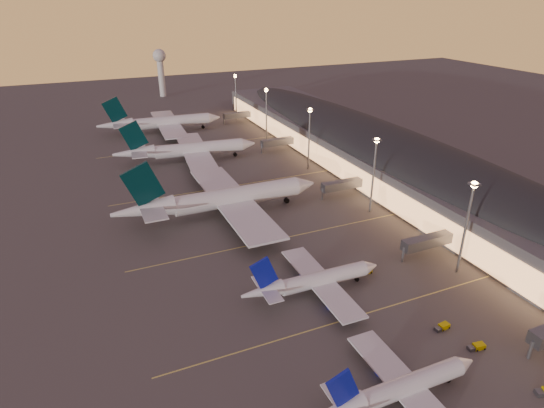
{
  "coord_description": "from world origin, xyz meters",
  "views": [
    {
      "loc": [
        -49.7,
        -73.74,
        67.05
      ],
      "look_at": [
        2.0,
        45.0,
        7.0
      ],
      "focal_mm": 30.0,
      "sensor_mm": 36.0,
      "label": 1
    }
  ],
  "objects_px": {
    "airliner_narrow_north": "(313,281)",
    "baggage_tug_d": "(442,327)",
    "baggage_tug_c": "(365,271)",
    "airliner_narrow_south": "(399,389)",
    "airliner_wide_mid": "(187,150)",
    "radar_tower": "(160,65)",
    "baggage_tug_b": "(477,347)",
    "airliner_wide_far": "(161,123)",
    "airliner_wide_near": "(221,199)"
  },
  "relations": [
    {
      "from": "airliner_wide_far",
      "to": "baggage_tug_d",
      "type": "height_order",
      "value": "airliner_wide_far"
    },
    {
      "from": "airliner_wide_mid",
      "to": "baggage_tug_d",
      "type": "relative_size",
      "value": 16.31
    },
    {
      "from": "airliner_narrow_north",
      "to": "airliner_wide_far",
      "type": "distance_m",
      "value": 158.53
    },
    {
      "from": "airliner_wide_mid",
      "to": "radar_tower",
      "type": "relative_size",
      "value": 1.9
    },
    {
      "from": "airliner_narrow_south",
      "to": "baggage_tug_c",
      "type": "relative_size",
      "value": 8.08
    },
    {
      "from": "airliner_wide_mid",
      "to": "baggage_tug_d",
      "type": "bearing_deg",
      "value": -73.7
    },
    {
      "from": "airliner_narrow_south",
      "to": "baggage_tug_c",
      "type": "distance_m",
      "value": 41.97
    },
    {
      "from": "airliner_wide_near",
      "to": "radar_tower",
      "type": "xyz_separation_m",
      "value": [
        20.82,
        202.36,
        16.17
      ]
    },
    {
      "from": "airliner_wide_far",
      "to": "airliner_narrow_north",
      "type": "bearing_deg",
      "value": -84.69
    },
    {
      "from": "airliner_wide_far",
      "to": "baggage_tug_c",
      "type": "xyz_separation_m",
      "value": [
        22.67,
        -156.21,
        -4.73
      ]
    },
    {
      "from": "airliner_wide_mid",
      "to": "radar_tower",
      "type": "distance_m",
      "value": 146.94
    },
    {
      "from": "radar_tower",
      "to": "baggage_tug_d",
      "type": "xyz_separation_m",
      "value": [
        6.34,
        -276.1,
        -21.37
      ]
    },
    {
      "from": "airliner_wide_near",
      "to": "baggage_tug_d",
      "type": "height_order",
      "value": "airliner_wide_near"
    },
    {
      "from": "airliner_wide_mid",
      "to": "baggage_tug_d",
      "type": "distance_m",
      "value": 133.54
    },
    {
      "from": "baggage_tug_b",
      "to": "baggage_tug_c",
      "type": "xyz_separation_m",
      "value": [
        -5.26,
        33.14,
        0.05
      ]
    },
    {
      "from": "airliner_wide_mid",
      "to": "baggage_tug_b",
      "type": "height_order",
      "value": "airliner_wide_mid"
    },
    {
      "from": "airliner_wide_far",
      "to": "radar_tower",
      "type": "height_order",
      "value": "radar_tower"
    },
    {
      "from": "airliner_narrow_north",
      "to": "airliner_wide_near",
      "type": "bearing_deg",
      "value": 99.08
    },
    {
      "from": "radar_tower",
      "to": "baggage_tug_c",
      "type": "height_order",
      "value": "radar_tower"
    },
    {
      "from": "airliner_wide_far",
      "to": "radar_tower",
      "type": "relative_size",
      "value": 1.97
    },
    {
      "from": "airliner_narrow_south",
      "to": "baggage_tug_c",
      "type": "height_order",
      "value": "airliner_narrow_south"
    },
    {
      "from": "airliner_narrow_south",
      "to": "airliner_wide_far",
      "type": "height_order",
      "value": "airliner_wide_far"
    },
    {
      "from": "airliner_wide_near",
      "to": "airliner_wide_mid",
      "type": "height_order",
      "value": "airliner_wide_near"
    },
    {
      "from": "baggage_tug_b",
      "to": "baggage_tug_d",
      "type": "relative_size",
      "value": 1.02
    },
    {
      "from": "airliner_narrow_south",
      "to": "radar_tower",
      "type": "bearing_deg",
      "value": 87.14
    },
    {
      "from": "baggage_tug_b",
      "to": "radar_tower",
      "type": "bearing_deg",
      "value": 99.99
    },
    {
      "from": "airliner_wide_mid",
      "to": "baggage_tug_c",
      "type": "distance_m",
      "value": 108.0
    },
    {
      "from": "airliner_narrow_south",
      "to": "airliner_narrow_north",
      "type": "relative_size",
      "value": 0.93
    },
    {
      "from": "airliner_narrow_north",
      "to": "airliner_wide_far",
      "type": "bearing_deg",
      "value": 93.07
    },
    {
      "from": "baggage_tug_b",
      "to": "baggage_tug_d",
      "type": "xyz_separation_m",
      "value": [
        -2.14,
        7.71,
        -0.01
      ]
    },
    {
      "from": "airliner_narrow_north",
      "to": "airliner_wide_near",
      "type": "distance_m",
      "value": 51.07
    },
    {
      "from": "airliner_narrow_south",
      "to": "baggage_tug_d",
      "type": "relative_size",
      "value": 9.05
    },
    {
      "from": "airliner_wide_far",
      "to": "baggage_tug_d",
      "type": "distance_m",
      "value": 183.53
    },
    {
      "from": "airliner_narrow_south",
      "to": "airliner_narrow_north",
      "type": "distance_m",
      "value": 35.42
    },
    {
      "from": "airliner_narrow_north",
      "to": "baggage_tug_d",
      "type": "relative_size",
      "value": 9.69
    },
    {
      "from": "airliner_wide_far",
      "to": "baggage_tug_c",
      "type": "relative_size",
      "value": 15.08
    },
    {
      "from": "baggage_tug_c",
      "to": "airliner_narrow_north",
      "type": "bearing_deg",
      "value": -164.26
    },
    {
      "from": "airliner_narrow_south",
      "to": "airliner_narrow_north",
      "type": "bearing_deg",
      "value": 87.49
    },
    {
      "from": "baggage_tug_b",
      "to": "baggage_tug_c",
      "type": "height_order",
      "value": "baggage_tug_c"
    },
    {
      "from": "airliner_wide_far",
      "to": "radar_tower",
      "type": "bearing_deg",
      "value": 81.56
    },
    {
      "from": "airliner_wide_far",
      "to": "baggage_tug_c",
      "type": "height_order",
      "value": "airliner_wide_far"
    },
    {
      "from": "airliner_narrow_north",
      "to": "baggage_tug_d",
      "type": "distance_m",
      "value": 30.75
    },
    {
      "from": "baggage_tug_d",
      "to": "airliner_wide_near",
      "type": "bearing_deg",
      "value": 104.26
    },
    {
      "from": "baggage_tug_b",
      "to": "baggage_tug_c",
      "type": "distance_m",
      "value": 33.55
    },
    {
      "from": "airliner_wide_far",
      "to": "airliner_narrow_south",
      "type": "bearing_deg",
      "value": -85.56
    },
    {
      "from": "airliner_narrow_north",
      "to": "radar_tower",
      "type": "distance_m",
      "value": 253.91
    },
    {
      "from": "airliner_narrow_south",
      "to": "radar_tower",
      "type": "distance_m",
      "value": 289.26
    },
    {
      "from": "airliner_wide_near",
      "to": "baggage_tug_b",
      "type": "relative_size",
      "value": 17.81
    },
    {
      "from": "airliner_narrow_north",
      "to": "radar_tower",
      "type": "xyz_separation_m",
      "value": [
        13.6,
        252.87,
        18.47
      ]
    },
    {
      "from": "baggage_tug_b",
      "to": "baggage_tug_d",
      "type": "distance_m",
      "value": 8.0
    }
  ]
}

